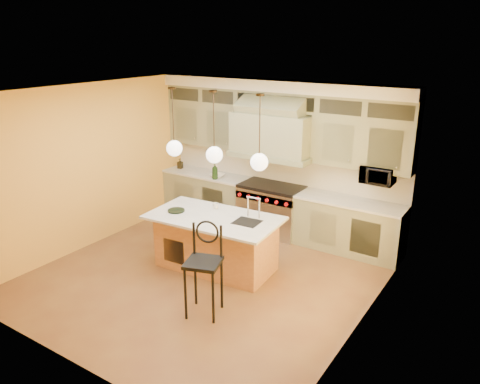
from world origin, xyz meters
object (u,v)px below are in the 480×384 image
Objects in this scene: range at (271,208)px; counter_stool at (204,263)px; kitchen_island at (216,241)px; microwave at (378,175)px.

counter_stool is (0.61, -2.94, 0.27)m from range.
microwave is (1.98, 1.90, 0.98)m from kitchen_island.
range is 3.01m from counter_stool.
microwave reaches higher than counter_stool.
kitchen_island is 2.91m from microwave.
range is 2.18m from microwave.
microwave is at bearing 3.12° from range.
microwave reaches higher than range.
kitchen_island reaches higher than range.
kitchen_island is at bearing -136.16° from microwave.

